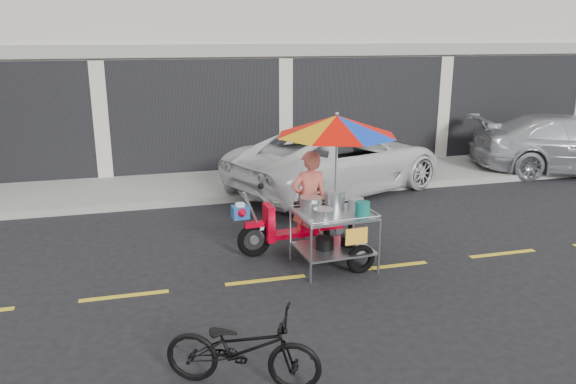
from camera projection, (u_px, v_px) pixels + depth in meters
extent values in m
plane|color=black|center=(391.00, 266.00, 8.74)|extent=(90.00, 90.00, 0.00)
cube|color=gray|center=(295.00, 177.00, 13.83)|extent=(45.00, 3.00, 0.15)
cube|color=beige|center=(252.00, 17.00, 17.41)|extent=(36.00, 8.00, 8.00)
cube|color=black|center=(285.00, 116.00, 14.36)|extent=(35.28, 0.06, 2.90)
cube|color=gray|center=(286.00, 50.00, 13.89)|extent=(36.00, 0.12, 0.30)
cube|color=gold|center=(391.00, 266.00, 8.73)|extent=(42.00, 0.10, 0.01)
imported|color=silver|center=(339.00, 160.00, 12.74)|extent=(5.83, 4.35, 1.47)
imported|color=#AEB1B6|center=(574.00, 144.00, 14.44)|extent=(5.49, 3.43, 1.48)
imported|color=black|center=(243.00, 348.00, 5.67)|extent=(1.71, 1.19, 0.85)
torus|color=black|center=(254.00, 240.00, 9.06)|extent=(0.57, 0.15, 0.57)
torus|color=black|center=(339.00, 230.00, 9.53)|extent=(0.57, 0.15, 0.57)
cylinder|color=#9EA0A5|center=(254.00, 240.00, 9.06)|extent=(0.14, 0.07, 0.14)
cylinder|color=#9EA0A5|center=(339.00, 230.00, 9.53)|extent=(0.14, 0.07, 0.14)
cube|color=red|center=(254.00, 224.00, 8.99)|extent=(0.33, 0.14, 0.08)
cylinder|color=#9EA0A5|center=(254.00, 215.00, 8.94)|extent=(0.37, 0.08, 0.80)
cube|color=red|center=(269.00, 223.00, 9.06)|extent=(0.14, 0.35, 0.60)
cube|color=red|center=(295.00, 233.00, 9.27)|extent=(0.81, 0.33, 0.08)
cube|color=red|center=(320.00, 217.00, 9.34)|extent=(0.76, 0.31, 0.40)
cube|color=black|center=(315.00, 204.00, 9.25)|extent=(0.66, 0.28, 0.10)
cylinder|color=#9EA0A5|center=(261.00, 197.00, 8.90)|extent=(0.07, 0.55, 0.04)
sphere|color=black|center=(261.00, 186.00, 9.07)|extent=(0.10, 0.10, 0.10)
cylinder|color=white|center=(261.00, 228.00, 9.04)|extent=(0.13, 0.13, 0.05)
cube|color=#204F91|center=(240.00, 212.00, 8.85)|extent=(0.27, 0.24, 0.20)
cylinder|color=white|center=(240.00, 205.00, 8.82)|extent=(0.17, 0.17, 0.05)
cone|color=red|center=(243.00, 214.00, 8.70)|extent=(0.19, 0.23, 0.18)
torus|color=black|center=(361.00, 259.00, 8.45)|extent=(0.46, 0.13, 0.46)
cylinder|color=#9EA0A5|center=(311.00, 256.00, 8.04)|extent=(0.04, 0.04, 0.85)
cylinder|color=#9EA0A5|center=(290.00, 235.00, 8.86)|extent=(0.04, 0.04, 0.85)
cylinder|color=#9EA0A5|center=(379.00, 247.00, 8.39)|extent=(0.04, 0.04, 0.85)
cylinder|color=#9EA0A5|center=(353.00, 228.00, 9.20)|extent=(0.04, 0.04, 0.85)
cube|color=#9EA0A5|center=(333.00, 248.00, 8.66)|extent=(1.16, 0.97, 0.03)
cube|color=#9EA0A5|center=(334.00, 215.00, 8.51)|extent=(1.16, 0.97, 0.04)
cylinder|color=#9EA0A5|center=(347.00, 220.00, 8.08)|extent=(1.09, 0.10, 0.02)
cylinder|color=#9EA0A5|center=(323.00, 203.00, 8.90)|extent=(1.09, 0.10, 0.02)
cylinder|color=#9EA0A5|center=(300.00, 215.00, 8.32)|extent=(0.09, 0.90, 0.02)
cylinder|color=#9EA0A5|center=(367.00, 207.00, 8.66)|extent=(0.09, 0.90, 0.02)
cylinder|color=#9EA0A5|center=(322.00, 239.00, 9.06)|extent=(0.09, 0.75, 0.04)
cylinder|color=#9EA0A5|center=(323.00, 209.00, 8.93)|extent=(0.09, 0.75, 0.04)
cube|color=yellow|center=(356.00, 236.00, 8.17)|extent=(0.35, 0.04, 0.25)
cylinder|color=#B7B7BC|center=(311.00, 205.00, 8.56)|extent=(0.35, 0.35, 0.21)
cylinder|color=#B7B7BC|center=(335.00, 200.00, 8.69)|extent=(0.33, 0.33, 0.28)
cylinder|color=#B7B7BC|center=(356.00, 205.00, 8.64)|extent=(0.25, 0.25, 0.17)
cylinder|color=#B7B7BC|center=(324.00, 215.00, 8.24)|extent=(0.31, 0.31, 0.13)
cylinder|color=#126B60|center=(363.00, 209.00, 8.35)|extent=(0.23, 0.23, 0.22)
cylinder|color=black|center=(325.00, 243.00, 8.58)|extent=(0.30, 0.30, 0.18)
cylinder|color=black|center=(348.00, 241.00, 8.71)|extent=(0.26, 0.26, 0.16)
cylinder|color=#9EA0A5|center=(336.00, 165.00, 8.41)|extent=(0.03, 0.03, 1.49)
sphere|color=#9EA0A5|center=(337.00, 114.00, 8.20)|extent=(0.06, 0.06, 0.06)
imported|color=#E76A58|center=(309.00, 201.00, 9.20)|extent=(0.64, 0.45, 1.69)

